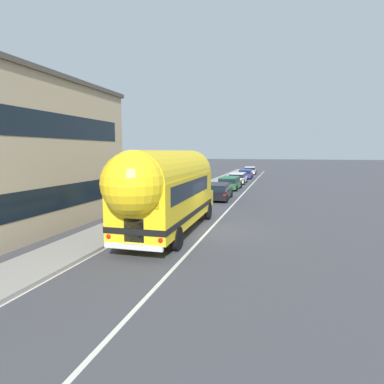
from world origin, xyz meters
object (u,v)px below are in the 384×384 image
(car_lead, at_px, (218,190))
(car_fourth, at_px, (246,173))
(car_third, at_px, (238,177))
(car_second, at_px, (230,182))
(painted_bus, at_px, (167,188))
(car_fifth, at_px, (250,170))

(car_lead, height_order, car_fourth, same)
(car_lead, height_order, car_third, same)
(car_lead, relative_size, car_second, 1.03)
(painted_bus, relative_size, car_lead, 2.33)
(car_second, height_order, car_third, same)
(painted_bus, xyz_separation_m, car_third, (-0.04, 26.09, -1.51))
(car_lead, xyz_separation_m, car_fifth, (-0.29, 30.62, -0.01))
(car_fourth, distance_m, car_fifth, 8.71)
(car_second, bearing_deg, car_third, 90.20)
(car_second, bearing_deg, car_fourth, 89.72)
(painted_bus, relative_size, car_third, 2.38)
(car_third, xyz_separation_m, car_fifth, (-0.06, 16.55, -0.01))
(car_fourth, height_order, car_fifth, same)
(car_third, bearing_deg, car_fourth, 89.31)
(car_second, distance_m, car_third, 6.64)
(car_second, bearing_deg, car_lead, -88.42)
(car_third, distance_m, car_fourth, 7.84)
(painted_bus, xyz_separation_m, car_second, (-0.02, 19.45, -1.51))
(car_lead, relative_size, car_fourth, 1.02)
(car_third, height_order, car_fifth, same)
(car_lead, distance_m, car_fifth, 30.62)
(car_second, relative_size, car_third, 0.99)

